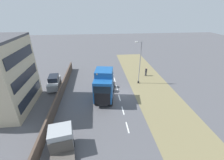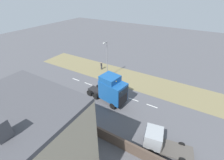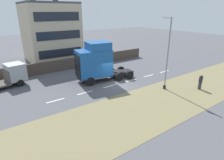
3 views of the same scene
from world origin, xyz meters
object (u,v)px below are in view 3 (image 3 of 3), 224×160
Objects in this scene: lorry_cab at (96,62)px; pedestrian at (200,82)px; lamp_post at (167,57)px; parked_car at (95,55)px; flatbed_truck at (11,74)px.

pedestrian is (-8.88, -7.98, -1.56)m from lorry_cab.
pedestrian is at bearing -128.45° from lamp_post.
lamp_post is (-14.83, -0.15, 2.56)m from parked_car.
lorry_cab is 4.29× the size of pedestrian.
parked_car reaches higher than pedestrian.
lamp_post reaches higher than pedestrian.
flatbed_truck is 1.26× the size of parked_car.
pedestrian is (-13.37, -16.67, -0.47)m from flatbed_truck.
lorry_cab is 8.20m from lamp_post.
lamp_post is 4.78m from pedestrian.
pedestrian is (-2.43, -3.06, -2.75)m from lamp_post.
lorry_cab is 12.04m from pedestrian.
pedestrian is at bearing -175.23° from parked_car.
parked_car is 17.55m from pedestrian.
pedestrian is (-17.25, -3.21, -0.19)m from parked_car.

